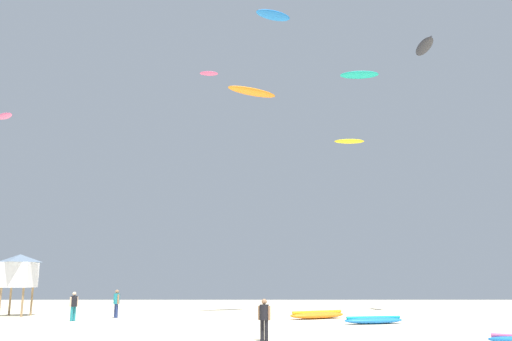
# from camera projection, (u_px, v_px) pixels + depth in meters

# --- Properties ---
(person_foreground) EXTENTS (0.48, 0.36, 1.58)m
(person_foreground) POSITION_uv_depth(u_px,v_px,m) (261.00, 316.00, 20.73)
(person_foreground) COLOR black
(person_foreground) RESTS_ON ground
(person_midground) EXTENTS (0.38, 0.46, 1.68)m
(person_midground) POSITION_uv_depth(u_px,v_px,m) (71.00, 304.00, 31.61)
(person_midground) COLOR teal
(person_midground) RESTS_ON ground
(person_left) EXTENTS (0.41, 0.48, 1.77)m
(person_left) POSITION_uv_depth(u_px,v_px,m) (114.00, 301.00, 34.62)
(person_left) COLOR navy
(person_left) RESTS_ON ground
(kite_grounded_mid) EXTENTS (3.62, 1.91, 0.43)m
(kite_grounded_mid) POSITION_uv_depth(u_px,v_px,m) (371.00, 320.00, 29.38)
(kite_grounded_mid) COLOR blue
(kite_grounded_mid) RESTS_ON ground
(kite_grounded_far) EXTENTS (4.16, 3.27, 0.52)m
(kite_grounded_far) POSITION_uv_depth(u_px,v_px,m) (315.00, 315.00, 33.68)
(kite_grounded_far) COLOR orange
(kite_grounded_far) RESTS_ON ground
(lifeguard_tower) EXTENTS (2.30, 2.30, 4.15)m
(lifeguard_tower) POSITION_uv_depth(u_px,v_px,m) (16.00, 270.00, 36.91)
(lifeguard_tower) COLOR #8C704C
(lifeguard_tower) RESTS_ON ground
(kite_aloft_0) EXTENTS (4.28, 1.59, 0.82)m
(kite_aloft_0) POSITION_uv_depth(u_px,v_px,m) (357.00, 75.00, 58.90)
(kite_aloft_0) COLOR #19B29E
(kite_aloft_1) EXTENTS (2.13, 1.74, 0.50)m
(kite_aloft_1) POSITION_uv_depth(u_px,v_px,m) (1.00, 116.00, 45.25)
(kite_aloft_1) COLOR #E5598C
(kite_aloft_2) EXTENTS (2.05, 0.70, 0.51)m
(kite_aloft_2) POSITION_uv_depth(u_px,v_px,m) (206.00, 73.00, 59.12)
(kite_aloft_2) COLOR #E5598C
(kite_aloft_3) EXTENTS (1.11, 3.32, 0.84)m
(kite_aloft_3) POSITION_uv_depth(u_px,v_px,m) (422.00, 47.00, 43.27)
(kite_aloft_3) COLOR #2D2D33
(kite_aloft_4) EXTENTS (3.08, 1.99, 0.75)m
(kite_aloft_4) POSITION_uv_depth(u_px,v_px,m) (271.00, 15.00, 43.12)
(kite_aloft_4) COLOR blue
(kite_aloft_5) EXTENTS (2.81, 0.85, 0.45)m
(kite_aloft_5) POSITION_uv_depth(u_px,v_px,m) (347.00, 141.00, 50.58)
(kite_aloft_5) COLOR yellow
(kite_aloft_6) EXTENTS (4.29, 3.23, 0.46)m
(kite_aloft_6) POSITION_uv_depth(u_px,v_px,m) (250.00, 92.00, 42.39)
(kite_aloft_6) COLOR orange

